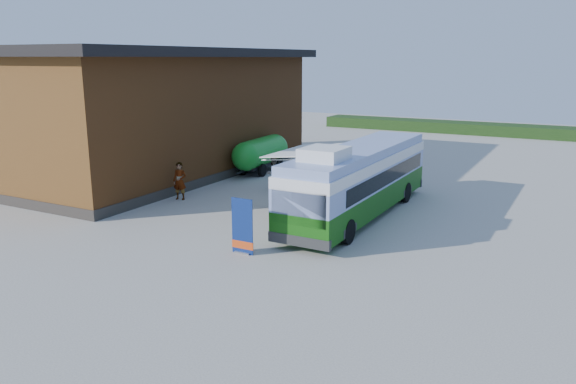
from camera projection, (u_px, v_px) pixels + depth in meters
The scene contains 10 objects.
ground at pixel (217, 244), 21.46m from camera, with size 100.00×100.00×0.00m, color #BCB7AD.
barn at pixel (169, 115), 34.02m from camera, with size 9.60×21.20×7.50m.
hedge at pixel (537, 132), 50.21m from camera, with size 40.00×3.00×1.00m, color #264419.
bus at pixel (359, 178), 24.95m from camera, with size 2.60×11.80×3.62m.
awning at pixel (311, 155), 25.69m from camera, with size 2.78×4.50×0.53m.
banner at pixel (242, 231), 20.27m from camera, with size 0.90×0.19×2.07m.
picnic_table at pixel (291, 205), 24.78m from camera, with size 1.68×1.55×0.84m.
person_a at pixel (180, 181), 28.06m from camera, with size 0.69×0.46×1.90m, color #999999.
person_b at pixel (273, 173), 30.23m from camera, with size 0.88×0.69×1.82m, color #999999.
slurry_tanker at pixel (261, 153), 34.76m from camera, with size 1.94×5.82×2.15m.
Camera 1 is at (12.06, -16.68, 6.96)m, focal length 35.00 mm.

